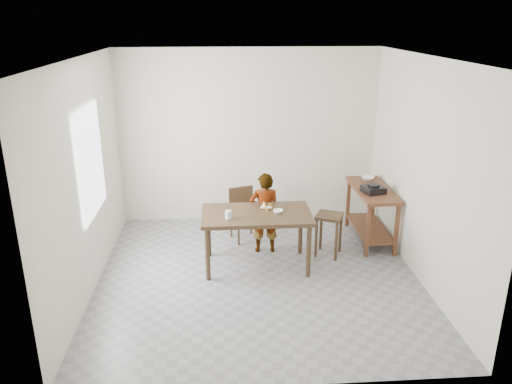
{
  "coord_description": "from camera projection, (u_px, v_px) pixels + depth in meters",
  "views": [
    {
      "loc": [
        -0.43,
        -5.6,
        3.12
      ],
      "look_at": [
        0.0,
        0.4,
        1.0
      ],
      "focal_mm": 35.0,
      "sensor_mm": 36.0,
      "label": 1
    }
  ],
  "objects": [
    {
      "name": "wall_left",
      "position": [
        84.0,
        179.0,
        5.75
      ],
      "size": [
        0.04,
        4.0,
        2.7
      ],
      "primitive_type": "cube",
      "color": "beige",
      "rests_on": "ground"
    },
    {
      "name": "prep_counter",
      "position": [
        371.0,
        214.0,
        7.26
      ],
      "size": [
        0.5,
        1.2,
        0.8
      ],
      "primitive_type": null,
      "color": "#57311C",
      "rests_on": "floor"
    },
    {
      "name": "glass_tumbler",
      "position": [
        228.0,
        215.0,
        6.18
      ],
      "size": [
        0.09,
        0.09,
        0.1
      ],
      "primitive_type": "cylinder",
      "rotation": [
        0.0,
        0.0,
        -0.16
      ],
      "color": "silver",
      "rests_on": "dining_table"
    },
    {
      "name": "small_bowl",
      "position": [
        278.0,
        211.0,
        6.36
      ],
      "size": [
        0.15,
        0.15,
        0.04
      ],
      "primitive_type": "imported",
      "rotation": [
        0.0,
        0.0,
        -0.18
      ],
      "color": "white",
      "rests_on": "dining_table"
    },
    {
      "name": "gas_burner",
      "position": [
        373.0,
        189.0,
        6.95
      ],
      "size": [
        0.34,
        0.34,
        0.09
      ],
      "primitive_type": "cube",
      "rotation": [
        0.0,
        0.0,
        0.27
      ],
      "color": "black",
      "rests_on": "prep_counter"
    },
    {
      "name": "wall_right",
      "position": [
        425.0,
        172.0,
        6.02
      ],
      "size": [
        0.04,
        4.0,
        2.7
      ],
      "primitive_type": "cube",
      "color": "beige",
      "rests_on": "ground"
    },
    {
      "name": "window_pane",
      "position": [
        91.0,
        162.0,
        5.89
      ],
      "size": [
        0.02,
        1.1,
        1.3
      ],
      "primitive_type": "cube",
      "color": "white",
      "rests_on": "wall_left"
    },
    {
      "name": "banana",
      "position": [
        266.0,
        207.0,
        6.48
      ],
      "size": [
        0.2,
        0.16,
        0.06
      ],
      "primitive_type": null,
      "rotation": [
        0.0,
        0.0,
        -0.29
      ],
      "color": "#D5B053",
      "rests_on": "dining_table"
    },
    {
      "name": "stool",
      "position": [
        328.0,
        235.0,
        6.83
      ],
      "size": [
        0.45,
        0.45,
        0.59
      ],
      "primitive_type": null,
      "rotation": [
        0.0,
        0.0,
        -0.43
      ],
      "color": "#3D2B19",
      "rests_on": "floor"
    },
    {
      "name": "floor",
      "position": [
        258.0,
        278.0,
        6.34
      ],
      "size": [
        4.0,
        4.0,
        0.04
      ],
      "primitive_type": "cube",
      "color": "gray",
      "rests_on": "ground"
    },
    {
      "name": "wall_back",
      "position": [
        249.0,
        136.0,
        7.78
      ],
      "size": [
        4.0,
        0.04,
        2.7
      ],
      "primitive_type": "cube",
      "color": "beige",
      "rests_on": "ground"
    },
    {
      "name": "dining_table",
      "position": [
        257.0,
        240.0,
        6.49
      ],
      "size": [
        1.4,
        0.8,
        0.75
      ],
      "primitive_type": null,
      "color": "#3D2B19",
      "rests_on": "floor"
    },
    {
      "name": "serving_bowl",
      "position": [
        368.0,
        178.0,
        7.49
      ],
      "size": [
        0.26,
        0.26,
        0.05
      ],
      "primitive_type": "imported",
      "rotation": [
        0.0,
        0.0,
        -0.42
      ],
      "color": "white",
      "rests_on": "prep_counter"
    },
    {
      "name": "dining_chair",
      "position": [
        245.0,
        215.0,
        7.27
      ],
      "size": [
        0.47,
        0.47,
        0.77
      ],
      "primitive_type": null,
      "rotation": [
        0.0,
        0.0,
        0.31
      ],
      "color": "#3D2B19",
      "rests_on": "floor"
    },
    {
      "name": "ceiling",
      "position": [
        259.0,
        55.0,
        5.43
      ],
      "size": [
        4.0,
        4.0,
        0.04
      ],
      "primitive_type": "cube",
      "color": "white",
      "rests_on": "wall_back"
    },
    {
      "name": "wall_front",
      "position": [
        278.0,
        251.0,
        3.98
      ],
      "size": [
        4.0,
        0.04,
        2.7
      ],
      "primitive_type": "cube",
      "color": "beige",
      "rests_on": "ground"
    },
    {
      "name": "child",
      "position": [
        265.0,
        213.0,
        6.85
      ],
      "size": [
        0.42,
        0.28,
        1.15
      ],
      "primitive_type": "imported",
      "rotation": [
        0.0,
        0.0,
        3.14
      ],
      "color": "silver",
      "rests_on": "floor"
    }
  ]
}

